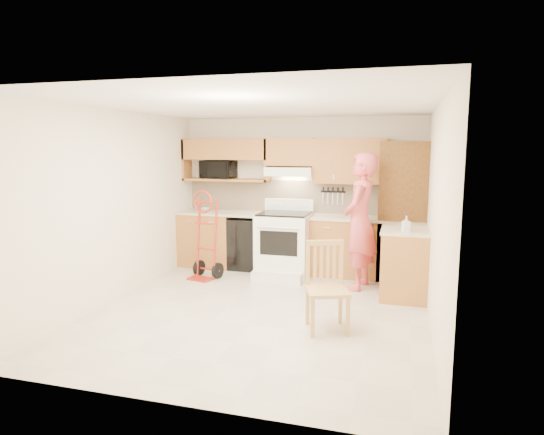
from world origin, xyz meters
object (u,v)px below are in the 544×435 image
at_px(microwave, 218,169).
at_px(hand_truck, 204,239).
at_px(range, 283,239).
at_px(dining_chair, 327,287).
at_px(person, 360,222).

relative_size(microwave, hand_truck, 0.45).
bearing_deg(hand_truck, range, 35.66).
bearing_deg(range, microwave, 159.20).
bearing_deg(hand_truck, microwave, 111.43).
relative_size(hand_truck, dining_chair, 1.26).
distance_m(hand_truck, dining_chair, 2.67).
relative_size(microwave, dining_chair, 0.56).
relative_size(range, person, 0.61).
xyz_separation_m(microwave, person, (2.47, -0.80, -0.67)).
height_order(person, dining_chair, person).
bearing_deg(microwave, range, -15.02).
bearing_deg(hand_truck, person, 17.40).
xyz_separation_m(microwave, dining_chair, (2.28, -2.49, -1.15)).
xyz_separation_m(person, dining_chair, (-0.19, -1.70, -0.48)).
xyz_separation_m(range, dining_chair, (1.02, -2.01, -0.10)).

